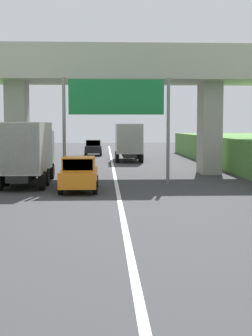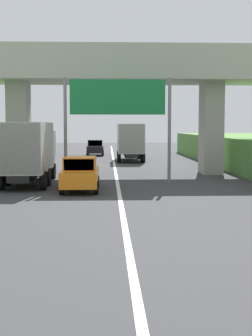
{
  "view_description": "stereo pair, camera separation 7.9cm",
  "coord_description": "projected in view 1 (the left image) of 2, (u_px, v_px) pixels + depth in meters",
  "views": [
    {
      "loc": [
        -0.62,
        7.89,
        3.25
      ],
      "look_at": [
        0.0,
        21.9,
        2.0
      ],
      "focal_mm": 50.61,
      "sensor_mm": 36.0,
      "label": 1
    },
    {
      "loc": [
        -0.54,
        7.88,
        3.25
      ],
      "look_at": [
        0.0,
        21.9,
        2.0
      ],
      "focal_mm": 50.61,
      "sensor_mm": 36.0,
      "label": 2
    }
  ],
  "objects": [
    {
      "name": "truck_white",
      "position": [
        28.0,
        150.0,
        26.13
      ],
      "size": [
        2.44,
        7.3,
        3.44
      ],
      "color": "black",
      "rests_on": "ground"
    },
    {
      "name": "car_orange",
      "position": [
        79.0,
        174.0,
        23.64
      ],
      "size": [
        1.86,
        4.1,
        1.72
      ],
      "color": "orange",
      "rests_on": "ground"
    },
    {
      "name": "lane_centre_stripe",
      "position": [
        117.0,
        190.0,
        24.17
      ],
      "size": [
        0.2,
        103.72,
        0.01
      ],
      "primitive_type": "cube",
      "color": "white",
      "rests_on": "ground"
    },
    {
      "name": "truck_red",
      "position": [
        128.0,
        140.0,
        43.82
      ],
      "size": [
        2.44,
        7.3,
        3.44
      ],
      "color": "black",
      "rests_on": "ground"
    },
    {
      "name": "overpass_bridge",
      "position": [
        114.0,
        79.0,
        31.53
      ],
      "size": [
        40.0,
        4.8,
        8.37
      ],
      "color": "#ADA89E",
      "rests_on": "ground"
    },
    {
      "name": "car_black",
      "position": [
        93.0,
        148.0,
        52.15
      ],
      "size": [
        1.86,
        4.1,
        1.72
      ],
      "color": "black",
      "rests_on": "ground"
    },
    {
      "name": "overhead_highway_sign",
      "position": [
        116.0,
        105.0,
        25.76
      ],
      "size": [
        5.88,
        0.18,
        5.87
      ],
      "color": "slate",
      "rests_on": "ground"
    }
  ]
}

